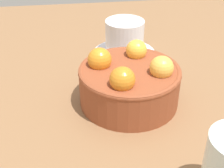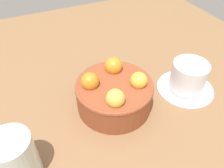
% 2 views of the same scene
% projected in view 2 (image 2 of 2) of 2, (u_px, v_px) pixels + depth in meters
% --- Properties ---
extents(ground_plane, '(1.11, 1.16, 0.04)m').
position_uv_depth(ground_plane, '(114.00, 110.00, 0.53)').
color(ground_plane, brown).
extents(terracotta_bowl, '(0.17, 0.17, 0.10)m').
position_uv_depth(terracotta_bowl, '(114.00, 93.00, 0.50)').
color(terracotta_bowl, brown).
rests_on(terracotta_bowl, ground_plane).
extents(coffee_cup, '(0.14, 0.14, 0.08)m').
position_uv_depth(coffee_cup, '(188.00, 78.00, 0.54)').
color(coffee_cup, white).
rests_on(coffee_cup, ground_plane).
extents(water_glass, '(0.07, 0.07, 0.10)m').
position_uv_depth(water_glass, '(16.00, 158.00, 0.37)').
color(water_glass, silver).
rests_on(water_glass, ground_plane).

